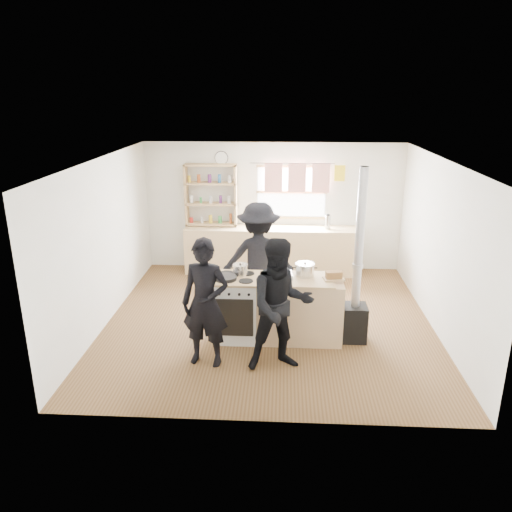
# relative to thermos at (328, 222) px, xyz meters

# --- Properties ---
(ground) EXTENTS (5.00, 5.00, 0.01)m
(ground) POSITION_rel_thermos_xyz_m (-1.05, -2.22, -1.04)
(ground) COLOR brown
(ground) RESTS_ON ground
(back_counter) EXTENTS (3.40, 0.55, 0.90)m
(back_counter) POSITION_rel_thermos_xyz_m (-1.05, 0.00, -0.58)
(back_counter) COLOR #D2B37E
(back_counter) RESTS_ON ground
(shelving_unit) EXTENTS (1.00, 0.28, 1.20)m
(shelving_unit) POSITION_rel_thermos_xyz_m (-2.25, 0.12, 0.48)
(shelving_unit) COLOR tan
(shelving_unit) RESTS_ON back_counter
(thermos) EXTENTS (0.10, 0.10, 0.27)m
(thermos) POSITION_rel_thermos_xyz_m (0.00, 0.00, 0.00)
(thermos) COLOR silver
(thermos) RESTS_ON back_counter
(cooking_island) EXTENTS (1.97, 0.64, 0.93)m
(cooking_island) POSITION_rel_thermos_xyz_m (-0.91, -2.77, -0.57)
(cooking_island) COLOR white
(cooking_island) RESTS_ON ground
(skillet_greens) EXTENTS (0.34, 0.34, 0.05)m
(skillet_greens) POSITION_rel_thermos_xyz_m (-1.64, -2.87, -0.08)
(skillet_greens) COLOR black
(skillet_greens) RESTS_ON cooking_island
(roast_tray) EXTENTS (0.39, 0.28, 0.07)m
(roast_tray) POSITION_rel_thermos_xyz_m (-0.90, -2.74, -0.07)
(roast_tray) COLOR silver
(roast_tray) RESTS_ON cooking_island
(stockpot_stove) EXTENTS (0.22, 0.22, 0.18)m
(stockpot_stove) POSITION_rel_thermos_xyz_m (-1.45, -2.67, -0.03)
(stockpot_stove) COLOR silver
(stockpot_stove) RESTS_ON cooking_island
(stockpot_counter) EXTENTS (0.27, 0.27, 0.21)m
(stockpot_counter) POSITION_rel_thermos_xyz_m (-0.53, -2.65, -0.01)
(stockpot_counter) COLOR silver
(stockpot_counter) RESTS_ON cooking_island
(bread_board) EXTENTS (0.31, 0.24, 0.12)m
(bread_board) POSITION_rel_thermos_xyz_m (-0.14, -2.78, -0.05)
(bread_board) COLOR tan
(bread_board) RESTS_ON cooking_island
(flue_heater) EXTENTS (0.35, 0.35, 2.50)m
(flue_heater) POSITION_rel_thermos_xyz_m (0.18, -2.77, -0.39)
(flue_heater) COLOR black
(flue_heater) RESTS_ON ground
(person_near_left) EXTENTS (0.68, 0.51, 1.70)m
(person_near_left) POSITION_rel_thermos_xyz_m (-1.83, -3.51, -0.18)
(person_near_left) COLOR black
(person_near_left) RESTS_ON ground
(person_near_right) EXTENTS (0.97, 0.83, 1.74)m
(person_near_right) POSITION_rel_thermos_xyz_m (-0.87, -3.57, -0.17)
(person_near_right) COLOR black
(person_near_right) RESTS_ON ground
(person_far) EXTENTS (1.19, 0.72, 1.80)m
(person_far) POSITION_rel_thermos_xyz_m (-1.23, -1.84, -0.13)
(person_far) COLOR black
(person_far) RESTS_ON ground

